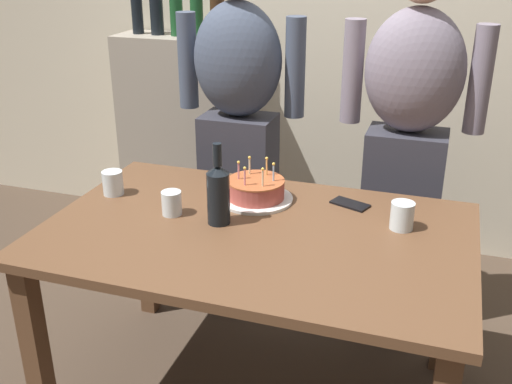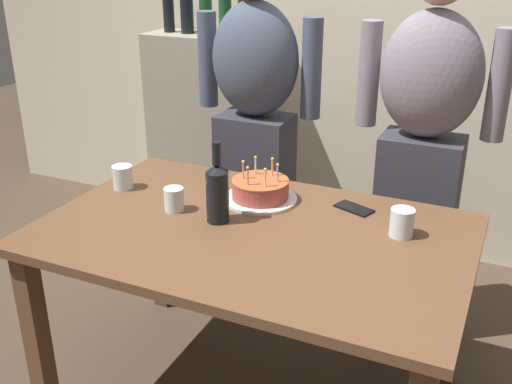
{
  "view_description": "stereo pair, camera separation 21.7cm",
  "coord_description": "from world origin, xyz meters",
  "px_view_note": "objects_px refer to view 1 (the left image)",
  "views": [
    {
      "loc": [
        0.6,
        -1.8,
        1.69
      ],
      "look_at": [
        -0.03,
        0.1,
        0.84
      ],
      "focal_mm": 42.2,
      "sensor_mm": 36.0,
      "label": 1
    },
    {
      "loc": [
        0.8,
        -1.72,
        1.69
      ],
      "look_at": [
        -0.03,
        0.1,
        0.84
      ],
      "focal_mm": 42.2,
      "sensor_mm": 36.0,
      "label": 2
    }
  ],
  "objects_px": {
    "water_glass_far": "(172,203)",
    "water_glass_near": "(113,183)",
    "person_man_bearded": "(238,125)",
    "cell_phone": "(350,204)",
    "wine_bottle": "(218,193)",
    "water_glass_side": "(402,216)",
    "person_woman_cardigan": "(407,142)",
    "birthday_cake": "(256,191)"
  },
  "relations": [
    {
      "from": "water_glass_side",
      "to": "person_woman_cardigan",
      "type": "distance_m",
      "value": 0.59
    },
    {
      "from": "water_glass_near",
      "to": "water_glass_side",
      "type": "bearing_deg",
      "value": 2.44
    },
    {
      "from": "person_woman_cardigan",
      "to": "water_glass_near",
      "type": "bearing_deg",
      "value": 30.3
    },
    {
      "from": "wine_bottle",
      "to": "person_man_bearded",
      "type": "relative_size",
      "value": 0.18
    },
    {
      "from": "water_glass_far",
      "to": "water_glass_side",
      "type": "relative_size",
      "value": 0.91
    },
    {
      "from": "person_man_bearded",
      "to": "person_woman_cardigan",
      "type": "bearing_deg",
      "value": -180.0
    },
    {
      "from": "person_man_bearded",
      "to": "birthday_cake",
      "type": "bearing_deg",
      "value": 116.61
    },
    {
      "from": "birthday_cake",
      "to": "water_glass_near",
      "type": "relative_size",
      "value": 3.0
    },
    {
      "from": "birthday_cake",
      "to": "water_glass_side",
      "type": "relative_size",
      "value": 2.9
    },
    {
      "from": "wine_bottle",
      "to": "cell_phone",
      "type": "height_order",
      "value": "wine_bottle"
    },
    {
      "from": "water_glass_near",
      "to": "cell_phone",
      "type": "bearing_deg",
      "value": 11.74
    },
    {
      "from": "birthday_cake",
      "to": "water_glass_near",
      "type": "xyz_separation_m",
      "value": [
        -0.56,
        -0.12,
        0.01
      ]
    },
    {
      "from": "wine_bottle",
      "to": "cell_phone",
      "type": "relative_size",
      "value": 2.09
    },
    {
      "from": "wine_bottle",
      "to": "person_woman_cardigan",
      "type": "bearing_deg",
      "value": 51.79
    },
    {
      "from": "water_glass_side",
      "to": "wine_bottle",
      "type": "bearing_deg",
      "value": -165.85
    },
    {
      "from": "cell_phone",
      "to": "person_man_bearded",
      "type": "relative_size",
      "value": 0.09
    },
    {
      "from": "birthday_cake",
      "to": "person_man_bearded",
      "type": "xyz_separation_m",
      "value": [
        -0.26,
        0.51,
        0.09
      ]
    },
    {
      "from": "water_glass_far",
      "to": "water_glass_side",
      "type": "distance_m",
      "value": 0.83
    },
    {
      "from": "water_glass_near",
      "to": "person_man_bearded",
      "type": "height_order",
      "value": "person_man_bearded"
    },
    {
      "from": "birthday_cake",
      "to": "water_glass_side",
      "type": "bearing_deg",
      "value": -7.33
    },
    {
      "from": "wine_bottle",
      "to": "person_man_bearded",
      "type": "xyz_separation_m",
      "value": [
        -0.19,
        0.74,
        0.02
      ]
    },
    {
      "from": "water_glass_far",
      "to": "water_glass_side",
      "type": "xyz_separation_m",
      "value": [
        0.82,
        0.15,
        0.0
      ]
    },
    {
      "from": "cell_phone",
      "to": "person_man_bearded",
      "type": "xyz_separation_m",
      "value": [
        -0.61,
        0.44,
        0.13
      ]
    },
    {
      "from": "birthday_cake",
      "to": "water_glass_side",
      "type": "distance_m",
      "value": 0.57
    },
    {
      "from": "birthday_cake",
      "to": "cell_phone",
      "type": "bearing_deg",
      "value": 11.12
    },
    {
      "from": "water_glass_side",
      "to": "person_woman_cardigan",
      "type": "relative_size",
      "value": 0.06
    },
    {
      "from": "water_glass_near",
      "to": "cell_phone",
      "type": "height_order",
      "value": "water_glass_near"
    },
    {
      "from": "wine_bottle",
      "to": "person_man_bearded",
      "type": "height_order",
      "value": "person_man_bearded"
    },
    {
      "from": "birthday_cake",
      "to": "water_glass_far",
      "type": "distance_m",
      "value": 0.34
    },
    {
      "from": "water_glass_side",
      "to": "water_glass_far",
      "type": "bearing_deg",
      "value": -169.85
    },
    {
      "from": "water_glass_side",
      "to": "birthday_cake",
      "type": "bearing_deg",
      "value": 172.67
    },
    {
      "from": "water_glass_far",
      "to": "cell_phone",
      "type": "relative_size",
      "value": 0.63
    },
    {
      "from": "person_man_bearded",
      "to": "wine_bottle",
      "type": "bearing_deg",
      "value": 104.51
    },
    {
      "from": "water_glass_near",
      "to": "person_man_bearded",
      "type": "xyz_separation_m",
      "value": [
        0.3,
        0.63,
        0.09
      ]
    },
    {
      "from": "water_glass_near",
      "to": "wine_bottle",
      "type": "xyz_separation_m",
      "value": [
        0.5,
        -0.11,
        0.07
      ]
    },
    {
      "from": "wine_bottle",
      "to": "water_glass_side",
      "type": "bearing_deg",
      "value": 14.15
    },
    {
      "from": "person_man_bearded",
      "to": "cell_phone",
      "type": "bearing_deg",
      "value": 144.33
    },
    {
      "from": "wine_bottle",
      "to": "cell_phone",
      "type": "bearing_deg",
      "value": 35.53
    },
    {
      "from": "cell_phone",
      "to": "person_woman_cardigan",
      "type": "relative_size",
      "value": 0.09
    },
    {
      "from": "water_glass_near",
      "to": "water_glass_side",
      "type": "distance_m",
      "value": 1.13
    },
    {
      "from": "water_glass_far",
      "to": "water_glass_near",
      "type": "bearing_deg",
      "value": 162.05
    },
    {
      "from": "water_glass_side",
      "to": "person_woman_cardigan",
      "type": "bearing_deg",
      "value": 94.32
    }
  ]
}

